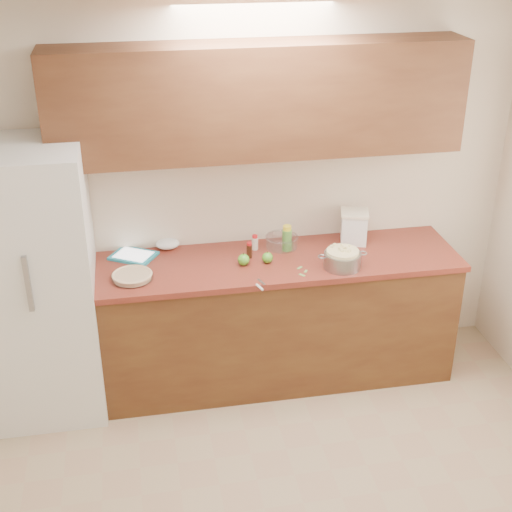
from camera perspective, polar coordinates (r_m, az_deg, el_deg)
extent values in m
plane|color=silver|center=(2.81, 6.63, 17.03)|extent=(3.60, 3.60, 0.00)
plane|color=beige|center=(4.86, -0.18, 5.39)|extent=(3.60, 0.00, 3.60)
cube|color=brown|center=(4.96, 0.51, -5.28)|extent=(2.60, 0.65, 0.88)
cube|color=maroon|center=(4.73, 0.53, -0.55)|extent=(2.64, 0.68, 0.04)
cube|color=#58321B|center=(4.50, 0.21, 12.35)|extent=(2.60, 0.34, 0.70)
cube|color=silver|center=(4.67, -17.01, -2.17)|extent=(0.70, 0.70, 1.80)
cylinder|color=silver|center=(4.54, -9.87, -1.64)|extent=(0.26, 0.26, 0.04)
cylinder|color=beige|center=(4.54, -9.87, -1.63)|extent=(0.24, 0.24, 0.03)
torus|color=beige|center=(4.54, -9.88, -1.48)|extent=(0.25, 0.25, 0.02)
cylinder|color=gray|center=(4.64, 6.92, -0.33)|extent=(0.24, 0.24, 0.10)
torus|color=gray|center=(4.59, 5.32, -0.04)|extent=(0.06, 0.06, 0.01)
torus|color=gray|center=(4.66, 8.54, 0.23)|extent=(0.06, 0.06, 0.01)
cylinder|color=beige|center=(4.63, 6.93, -0.16)|extent=(0.21, 0.21, 0.11)
cube|color=white|center=(4.98, 7.83, 2.24)|extent=(0.21, 0.21, 0.21)
cube|color=#F3E5C2|center=(4.93, 7.91, 3.46)|extent=(0.23, 0.23, 0.02)
cube|color=teal|center=(4.83, -9.78, 0.01)|extent=(0.35, 0.33, 0.02)
cube|color=white|center=(4.82, -9.79, 0.12)|extent=(0.28, 0.26, 0.00)
cube|color=gray|center=(4.45, 0.43, -2.08)|extent=(0.04, 0.09, 0.00)
cylinder|color=white|center=(4.38, 0.29, -2.51)|extent=(0.04, 0.08, 0.02)
cylinder|color=#4C8C38|center=(4.83, 2.49, 1.29)|extent=(0.07, 0.07, 0.15)
cylinder|color=yellow|center=(4.79, 2.51, 2.26)|extent=(0.06, 0.06, 0.03)
cylinder|color=beige|center=(4.85, -0.09, 1.00)|extent=(0.04, 0.04, 0.09)
cylinder|color=red|center=(4.82, -0.09, 1.57)|extent=(0.04, 0.04, 0.02)
cylinder|color=black|center=(4.74, -0.54, 0.39)|extent=(0.04, 0.04, 0.09)
cylinder|color=red|center=(4.71, -0.54, 0.98)|extent=(0.03, 0.03, 0.02)
cylinder|color=silver|center=(4.88, 2.07, 1.15)|extent=(0.21, 0.21, 0.08)
torus|color=silver|center=(4.87, 2.08, 1.55)|extent=(0.23, 0.23, 0.01)
ellipsoid|color=white|center=(4.90, -7.09, 0.98)|extent=(0.17, 0.15, 0.07)
sphere|color=#50A128|center=(4.64, -1.00, -0.30)|extent=(0.08, 0.08, 0.08)
cylinder|color=#3F2D19|center=(4.62, -1.01, 0.20)|extent=(0.01, 0.01, 0.01)
sphere|color=#50A128|center=(4.67, 0.93, -0.13)|extent=(0.07, 0.07, 0.07)
cylinder|color=#3F2D19|center=(4.65, 0.93, 0.33)|extent=(0.01, 0.01, 0.01)
cube|color=#79AD54|center=(4.59, 4.00, -1.23)|extent=(0.03, 0.04, 0.00)
cube|color=#79AD54|center=(4.63, 3.52, -0.95)|extent=(0.04, 0.04, 0.00)
cube|color=#79AD54|center=(4.54, 3.70, -1.53)|extent=(0.04, 0.05, 0.00)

